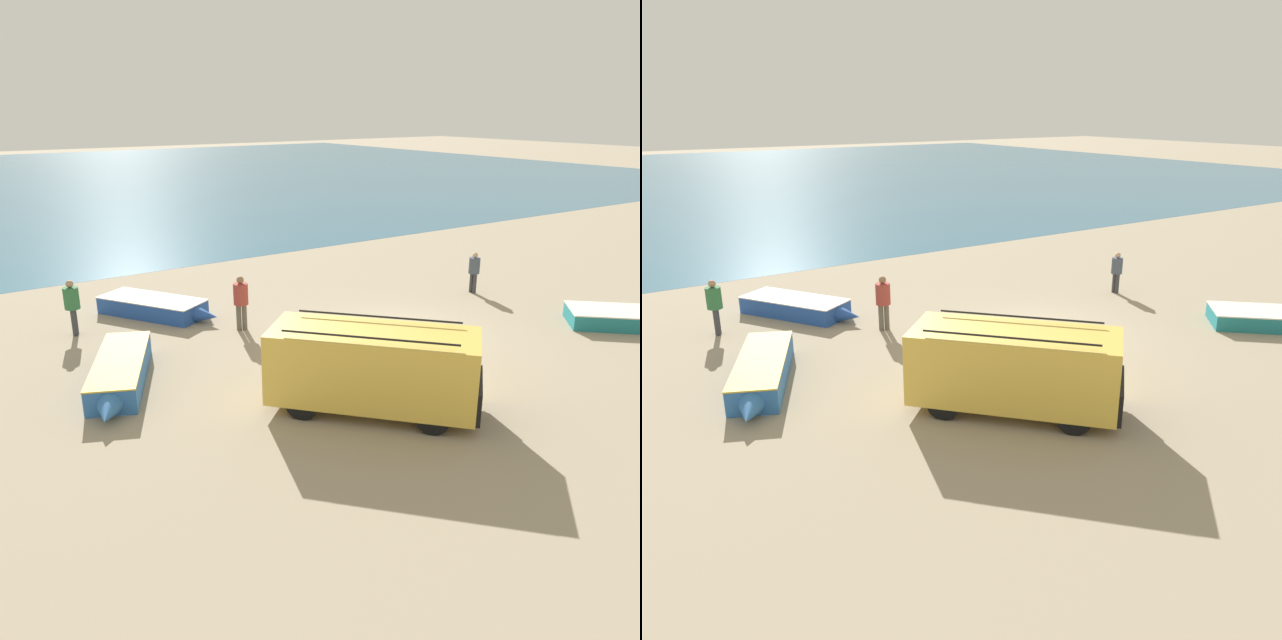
% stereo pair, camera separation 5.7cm
% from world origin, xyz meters
% --- Properties ---
extents(ground_plane, '(200.00, 200.00, 0.00)m').
position_xyz_m(ground_plane, '(0.00, 0.00, 0.00)').
color(ground_plane, gray).
extents(sea_water, '(120.00, 80.00, 0.01)m').
position_xyz_m(sea_water, '(0.00, 52.00, 0.00)').
color(sea_water, '#33607A').
rests_on(sea_water, ground_plane).
extents(parked_van, '(4.68, 4.88, 2.14)m').
position_xyz_m(parked_van, '(-3.85, -3.72, 1.11)').
color(parked_van, gold).
rests_on(parked_van, ground_plane).
extents(fishing_rowboat_0, '(3.47, 3.35, 0.54)m').
position_xyz_m(fishing_rowboat_0, '(6.76, -3.53, 0.27)').
color(fishing_rowboat_0, '#1E757F').
rests_on(fishing_rowboat_0, ground_plane).
extents(fishing_rowboat_1, '(3.22, 4.39, 0.61)m').
position_xyz_m(fishing_rowboat_1, '(-5.63, 6.10, 0.30)').
color(fishing_rowboat_1, '#234CA3').
rests_on(fishing_rowboat_1, ground_plane).
extents(fishing_rowboat_2, '(2.84, 4.83, 0.68)m').
position_xyz_m(fishing_rowboat_2, '(-8.44, 1.05, 0.34)').
color(fishing_rowboat_2, '#2D66AD').
rests_on(fishing_rowboat_2, ground_plane).
extents(fisherman_0, '(0.42, 0.42, 1.60)m').
position_xyz_m(fisherman_0, '(5.62, 1.90, 0.96)').
color(fisherman_0, '#38383D').
rests_on(fisherman_0, ground_plane).
extents(fisherman_1, '(0.47, 0.47, 1.80)m').
position_xyz_m(fisherman_1, '(-3.84, 3.10, 1.08)').
color(fisherman_1, '#5B564C').
rests_on(fisherman_1, ground_plane).
extents(fisherman_2, '(0.47, 0.47, 1.80)m').
position_xyz_m(fisherman_2, '(-8.45, 5.66, 1.07)').
color(fisherman_2, '#38383D').
rests_on(fisherman_2, ground_plane).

